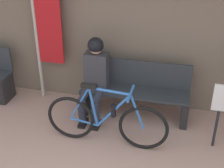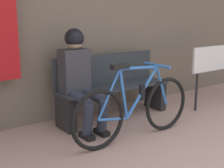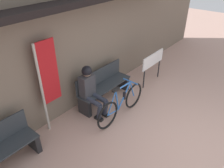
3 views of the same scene
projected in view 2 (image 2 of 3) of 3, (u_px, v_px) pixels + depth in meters
name	position (u px, v px, depth m)	size (l,w,h in m)	color
park_bench_near	(112.00, 89.00, 4.16)	(1.58, 0.42, 0.84)	#2D3338
bicycle	(135.00, 108.00, 3.43)	(1.62, 0.40, 0.87)	black
person_seated	(79.00, 73.00, 3.67)	(0.34, 0.65, 1.21)	#2D3342
signboard	(216.00, 61.00, 4.61)	(1.03, 0.04, 0.91)	#232326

